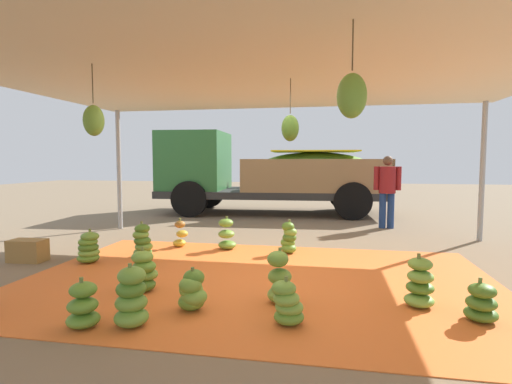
% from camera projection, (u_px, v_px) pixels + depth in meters
% --- Properties ---
extents(ground_plane, '(40.00, 40.00, 0.00)m').
position_uv_depth(ground_plane, '(284.00, 237.00, 8.13)').
color(ground_plane, '#7F6B51').
extents(tarp_orange, '(6.11, 4.13, 0.01)m').
position_uv_depth(tarp_orange, '(257.00, 280.00, 5.19)').
color(tarp_orange, orange).
rests_on(tarp_orange, ground).
extents(tent_canopy, '(8.00, 7.00, 2.74)m').
position_uv_depth(tent_canopy, '(256.00, 72.00, 4.89)').
color(tent_canopy, '#9EA0A5').
rests_on(tent_canopy, ground).
extents(banana_bunch_0, '(0.43, 0.43, 0.52)m').
position_uv_depth(banana_bunch_0, '(89.00, 248.00, 6.05)').
color(banana_bunch_0, '#60932D').
rests_on(banana_bunch_0, tarp_orange).
extents(banana_bunch_1, '(0.36, 0.38, 0.57)m').
position_uv_depth(banana_bunch_1, '(289.00, 238.00, 6.67)').
color(banana_bunch_1, '#60932D').
rests_on(banana_bunch_1, tarp_orange).
extents(banana_bunch_3, '(0.33, 0.29, 0.53)m').
position_uv_depth(banana_bunch_3, '(180.00, 235.00, 7.15)').
color(banana_bunch_3, gold).
rests_on(banana_bunch_3, tarp_orange).
extents(banana_bunch_4, '(0.33, 0.34, 0.61)m').
position_uv_depth(banana_bunch_4, '(279.00, 279.00, 4.34)').
color(banana_bunch_4, '#75A83D').
rests_on(banana_bunch_4, tarp_orange).
extents(banana_bunch_5, '(0.41, 0.43, 0.57)m').
position_uv_depth(banana_bunch_5, '(420.00, 284.00, 4.23)').
color(banana_bunch_5, '#75A83D').
rests_on(banana_bunch_5, tarp_orange).
extents(banana_bunch_6, '(0.37, 0.37, 0.45)m').
position_uv_depth(banana_bunch_6, '(192.00, 291.00, 4.12)').
color(banana_bunch_6, '#60932D').
rests_on(banana_bunch_6, tarp_orange).
extents(banana_bunch_7, '(0.42, 0.42, 0.59)m').
position_uv_depth(banana_bunch_7, '(227.00, 235.00, 6.96)').
color(banana_bunch_7, '#6B9E38').
rests_on(banana_bunch_7, tarp_orange).
extents(banana_bunch_8, '(0.42, 0.44, 0.60)m').
position_uv_depth(banana_bunch_8, '(131.00, 298.00, 3.74)').
color(banana_bunch_8, '#6B9E38').
rests_on(banana_bunch_8, tarp_orange).
extents(banana_bunch_9, '(0.40, 0.42, 0.43)m').
position_uv_depth(banana_bunch_9, '(481.00, 304.00, 3.82)').
color(banana_bunch_9, '#477523').
rests_on(banana_bunch_9, tarp_orange).
extents(banana_bunch_10, '(0.41, 0.40, 0.58)m').
position_uv_depth(banana_bunch_10, '(142.00, 242.00, 6.38)').
color(banana_bunch_10, '#6B9E38').
rests_on(banana_bunch_10, tarp_orange).
extents(banana_bunch_11, '(0.38, 0.36, 0.47)m').
position_uv_depth(banana_bunch_11, '(287.00, 304.00, 3.76)').
color(banana_bunch_11, '#60932D').
rests_on(banana_bunch_11, tarp_orange).
extents(banana_bunch_12, '(0.41, 0.41, 0.47)m').
position_uv_depth(banana_bunch_12, '(83.00, 307.00, 3.70)').
color(banana_bunch_12, '#60932D').
rests_on(banana_bunch_12, tarp_orange).
extents(banana_bunch_13, '(0.40, 0.42, 0.53)m').
position_uv_depth(banana_bunch_13, '(144.00, 272.00, 4.74)').
color(banana_bunch_13, '#477523').
rests_on(banana_bunch_13, tarp_orange).
extents(cargo_truck_main, '(6.64, 2.79, 2.40)m').
position_uv_depth(cargo_truck_main, '(264.00, 172.00, 11.75)').
color(cargo_truck_main, '#2D2D2D').
rests_on(cargo_truck_main, ground).
extents(worker_0, '(0.61, 0.37, 1.67)m').
position_uv_depth(worker_0, '(387.00, 186.00, 9.11)').
color(worker_0, navy).
rests_on(worker_0, ground).
extents(crate_0, '(0.55, 0.33, 0.34)m').
position_uv_depth(crate_0, '(28.00, 251.00, 6.16)').
color(crate_0, olive).
rests_on(crate_0, ground).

